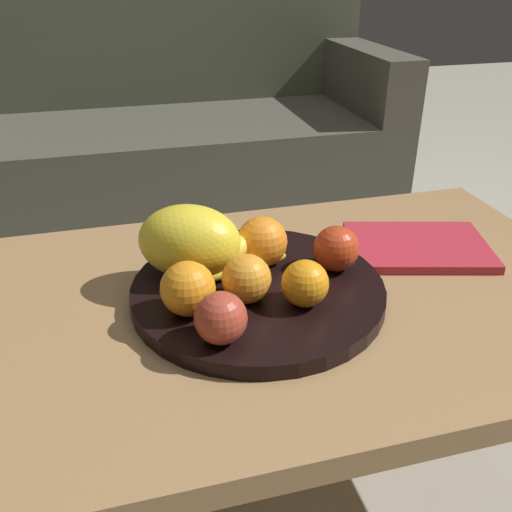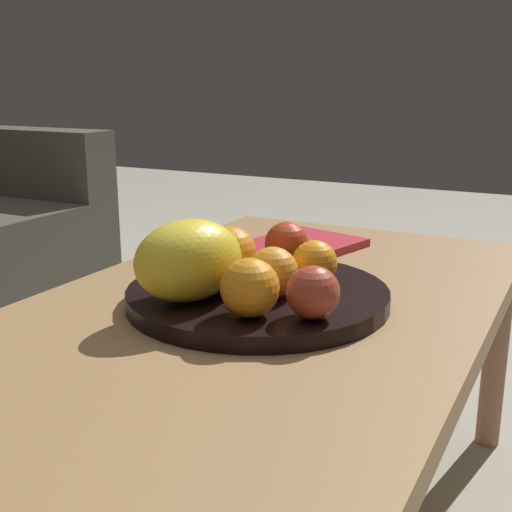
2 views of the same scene
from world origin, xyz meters
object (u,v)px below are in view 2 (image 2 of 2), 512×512
(coffee_table, at_px, (258,331))
(melon_large_front, at_px, (189,260))
(orange_right, at_px, (250,288))
(orange_back, at_px, (314,263))
(banana_bunch, at_px, (221,269))
(orange_left, at_px, (230,253))
(apple_front, at_px, (287,244))
(orange_front, at_px, (273,272))
(magazine, at_px, (297,246))
(apple_right, at_px, (313,293))
(fruit_bowl, at_px, (256,296))

(coffee_table, height_order, melon_large_front, melon_large_front)
(orange_right, relative_size, orange_back, 1.14)
(orange_back, relative_size, banana_bunch, 0.42)
(orange_left, bearing_deg, apple_front, -22.63)
(orange_front, xyz_separation_m, magazine, (0.35, 0.12, -0.05))
(magazine, bearing_deg, orange_back, -136.25)
(orange_right, bearing_deg, apple_right, -67.95)
(melon_large_front, relative_size, magazine, 0.65)
(coffee_table, bearing_deg, apple_front, 6.22)
(fruit_bowl, distance_m, orange_back, 0.10)
(fruit_bowl, bearing_deg, banana_bunch, 110.26)
(melon_large_front, height_order, orange_right, melon_large_front)
(apple_right, bearing_deg, banana_bunch, 70.28)
(apple_front, xyz_separation_m, banana_bunch, (-0.16, 0.04, -0.01))
(orange_back, bearing_deg, orange_right, 172.40)
(fruit_bowl, xyz_separation_m, orange_right, (-0.11, -0.05, 0.05))
(orange_right, height_order, apple_front, orange_right)
(apple_right, relative_size, banana_bunch, 0.43)
(fruit_bowl, xyz_separation_m, apple_front, (0.14, 0.01, 0.05))
(melon_large_front, distance_m, orange_back, 0.20)
(fruit_bowl, xyz_separation_m, magazine, (0.33, 0.08, -0.00))
(orange_front, bearing_deg, orange_right, -173.97)
(banana_bunch, bearing_deg, apple_front, -13.25)
(melon_large_front, relative_size, orange_back, 2.34)
(melon_large_front, height_order, apple_front, melon_large_front)
(banana_bunch, distance_m, magazine, 0.35)
(coffee_table, distance_m, melon_large_front, 0.17)
(orange_front, xyz_separation_m, apple_front, (0.16, 0.05, 0.00))
(orange_right, distance_m, orange_back, 0.17)
(melon_large_front, distance_m, banana_bunch, 0.08)
(fruit_bowl, distance_m, melon_large_front, 0.13)
(apple_front, relative_size, apple_right, 1.04)
(orange_left, height_order, orange_right, orange_left)
(orange_front, bearing_deg, orange_left, 62.76)
(melon_large_front, bearing_deg, orange_front, -55.94)
(melon_large_front, bearing_deg, fruit_bowl, -32.46)
(apple_right, height_order, banana_bunch, apple_right)
(banana_bunch, bearing_deg, apple_right, -109.72)
(orange_back, distance_m, banana_bunch, 0.14)
(melon_large_front, relative_size, apple_right, 2.29)
(orange_back, xyz_separation_m, banana_bunch, (-0.07, 0.12, -0.01))
(melon_large_front, relative_size, orange_front, 2.22)
(apple_front, distance_m, banana_bunch, 0.16)
(orange_front, bearing_deg, banana_bunch, 85.71)
(melon_large_front, distance_m, orange_left, 0.12)
(orange_left, xyz_separation_m, apple_right, (-0.11, -0.19, -0.01))
(orange_front, xyz_separation_m, orange_back, (0.08, -0.03, -0.00))
(orange_left, bearing_deg, orange_front, -117.24)
(orange_left, distance_m, orange_back, 0.13)
(apple_right, bearing_deg, magazine, 26.42)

